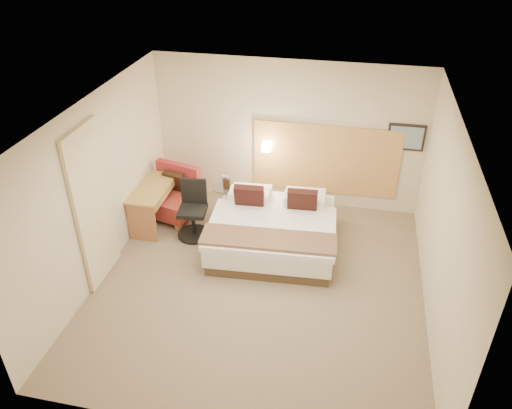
% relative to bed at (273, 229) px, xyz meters
% --- Properties ---
extents(floor, '(4.80, 5.00, 0.02)m').
position_rel_bed_xyz_m(floor, '(-0.03, -1.02, -0.33)').
color(floor, '#796751').
rests_on(floor, ground).
extents(ceiling, '(4.80, 5.00, 0.02)m').
position_rel_bed_xyz_m(ceiling, '(-0.03, -1.02, 2.39)').
color(ceiling, white).
rests_on(ceiling, floor).
extents(wall_back, '(4.80, 0.02, 2.70)m').
position_rel_bed_xyz_m(wall_back, '(-0.03, 1.49, 1.03)').
color(wall_back, beige).
rests_on(wall_back, floor).
extents(wall_front, '(4.80, 0.02, 2.70)m').
position_rel_bed_xyz_m(wall_front, '(-0.03, -3.53, 1.03)').
color(wall_front, beige).
rests_on(wall_front, floor).
extents(wall_left, '(0.02, 5.00, 2.70)m').
position_rel_bed_xyz_m(wall_left, '(-2.44, -1.02, 1.03)').
color(wall_left, beige).
rests_on(wall_left, floor).
extents(wall_right, '(0.02, 5.00, 2.70)m').
position_rel_bed_xyz_m(wall_right, '(2.38, -1.02, 1.03)').
color(wall_right, beige).
rests_on(wall_right, floor).
extents(headboard_panel, '(2.60, 0.04, 1.30)m').
position_rel_bed_xyz_m(headboard_panel, '(0.67, 1.45, 0.63)').
color(headboard_panel, '#BD8949').
rests_on(headboard_panel, wall_back).
extents(art_frame, '(0.62, 0.03, 0.47)m').
position_rel_bed_xyz_m(art_frame, '(1.99, 1.46, 1.18)').
color(art_frame, black).
rests_on(art_frame, wall_back).
extents(art_canvas, '(0.54, 0.01, 0.39)m').
position_rel_bed_xyz_m(art_canvas, '(1.99, 1.44, 1.18)').
color(art_canvas, gray).
rests_on(art_canvas, wall_back).
extents(lamp_arm, '(0.02, 0.12, 0.02)m').
position_rel_bed_xyz_m(lamp_arm, '(-0.38, 1.40, 0.83)').
color(lamp_arm, silver).
rests_on(lamp_arm, wall_back).
extents(lamp_shade, '(0.15, 0.15, 0.15)m').
position_rel_bed_xyz_m(lamp_shade, '(-0.38, 1.34, 0.83)').
color(lamp_shade, '#FBEAC4').
rests_on(lamp_shade, wall_back).
extents(curtain, '(0.06, 0.90, 2.42)m').
position_rel_bed_xyz_m(curtain, '(-2.39, -1.27, 0.90)').
color(curtain, beige).
rests_on(curtain, wall_left).
extents(bottle_a, '(0.07, 0.07, 0.19)m').
position_rel_bed_xyz_m(bottle_a, '(-1.08, 0.90, 0.30)').
color(bottle_a, '#99B9ED').
rests_on(bottle_a, side_table).
extents(bottle_b, '(0.07, 0.07, 0.19)m').
position_rel_bed_xyz_m(bottle_b, '(-1.01, 0.90, 0.30)').
color(bottle_b, '#90AFE0').
rests_on(bottle_b, side_table).
extents(menu_folder, '(0.13, 0.07, 0.21)m').
position_rel_bed_xyz_m(menu_folder, '(-0.98, 0.78, 0.31)').
color(menu_folder, '#3B2718').
rests_on(menu_folder, side_table).
extents(bed, '(2.11, 2.06, 0.98)m').
position_rel_bed_xyz_m(bed, '(0.00, 0.00, 0.00)').
color(bed, '#473623').
rests_on(bed, floor).
extents(lounge_chair, '(1.03, 0.95, 0.92)m').
position_rel_bed_xyz_m(lounge_chair, '(-1.95, 0.57, 0.05)').
color(lounge_chair, tan).
rests_on(lounge_chair, floor).
extents(side_table, '(0.56, 0.56, 0.52)m').
position_rel_bed_xyz_m(side_table, '(-1.03, 0.84, -0.03)').
color(side_table, silver).
rests_on(side_table, floor).
extents(desk, '(0.55, 1.17, 0.73)m').
position_rel_bed_xyz_m(desk, '(-2.14, 0.22, 0.26)').
color(desk, '#AE8A44').
rests_on(desk, floor).
extents(desk_chair, '(0.62, 0.62, 0.99)m').
position_rel_bed_xyz_m(desk_chair, '(-1.37, 0.03, 0.09)').
color(desk_chair, black).
rests_on(desk_chair, floor).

